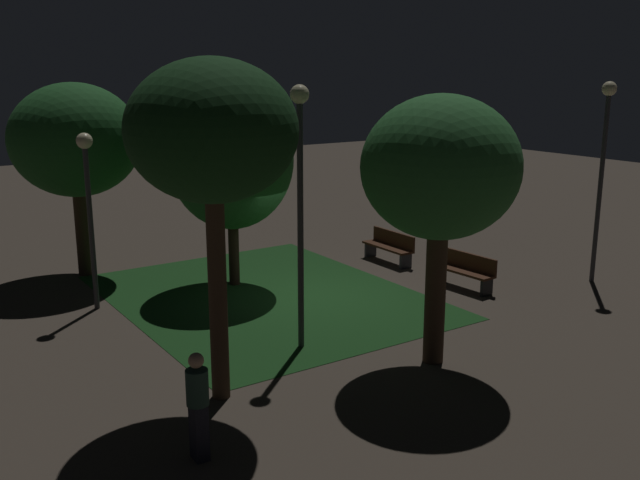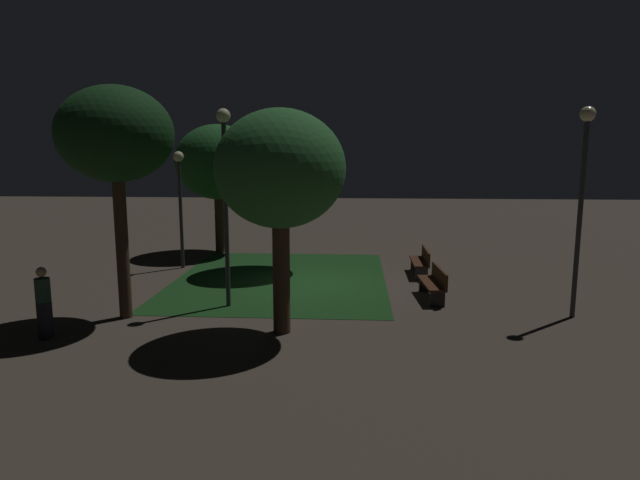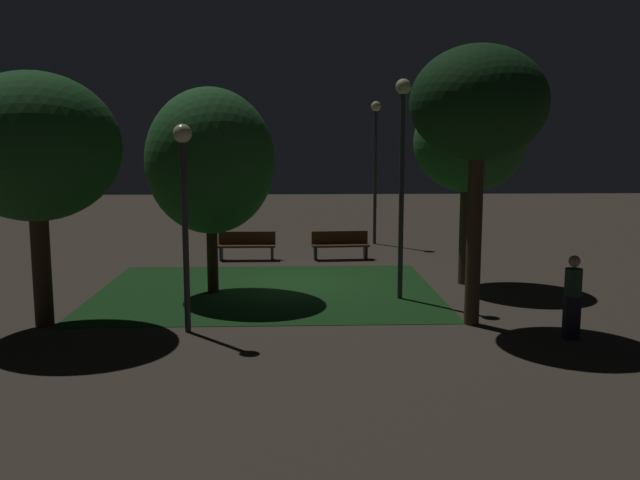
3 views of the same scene
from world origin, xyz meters
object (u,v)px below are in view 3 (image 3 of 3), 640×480
Objects in this scene: lamp_post_path_center at (402,154)px; pedestrian at (573,295)px; tree_lawn_side at (35,148)px; tree_near_wall at (478,105)px; bench_by_lamp at (340,244)px; bench_near_trees at (247,245)px; lamp_post_plaza_east at (184,190)px; tree_left_canopy at (210,161)px; lamp_post_plaza_west at (376,149)px; tree_tall_center at (469,144)px.

lamp_post_path_center reaches higher than pedestrian.
tree_lawn_side is 8.78m from tree_near_wall.
bench_near_trees is at bearing -0.00° from bench_by_lamp.
tree_lawn_side is 0.91× the size of tree_near_wall.
tree_left_canopy is at bearing -91.49° from lamp_post_plaza_east.
tree_near_wall is (-8.73, 0.24, 0.83)m from tree_lawn_side.
bench_by_lamp is 9.77m from pedestrian.
tree_near_wall reaches higher than lamp_post_plaza_west.
pedestrian is at bearing 126.81° from bench_near_trees.
lamp_post_plaza_east is at bearing -5.92° from pedestrian.
tree_near_wall is 4.08m from pedestrian.
bench_by_lamp is 0.33× the size of tree_near_wall.
tree_lawn_side is 7.89m from lamp_post_path_center.
pedestrian is at bearing 149.44° from tree_left_canopy.
lamp_post_path_center is 3.19× the size of pedestrian.
tree_tall_center is at bearing 147.26° from bench_near_trees.
tree_tall_center reaches higher than pedestrian.
tree_near_wall is 3.48× the size of pedestrian.
tree_left_canopy is at bearing -30.56° from pedestrian.
tree_near_wall reaches higher than tree_left_canopy.
bench_by_lamp is 10.54m from tree_lawn_side.
lamp_post_path_center reaches higher than bench_by_lamp.
lamp_post_plaza_east is at bearing 168.57° from tree_lawn_side.
lamp_post_path_center is at bearing 40.22° from tree_tall_center.
bench_by_lamp is at bearing -130.74° from tree_lawn_side.
lamp_post_plaza_west is at bearing -113.83° from lamp_post_plaza_east.
tree_near_wall is (-2.17, 7.87, 3.94)m from bench_by_lamp.
pedestrian is (-0.73, 5.14, -2.81)m from tree_tall_center.
tree_tall_center is 0.98× the size of lamp_post_plaza_west.
bench_near_trees is 0.35× the size of tree_lawn_side.
bench_near_trees is 0.36× the size of tree_tall_center.
lamp_post_plaza_west is at bearing -122.08° from tree_left_canopy.
lamp_post_plaza_east reaches higher than pedestrian.
lamp_post_path_center is at bearing 125.77° from bench_near_trees.
tree_left_canopy is 3.55m from lamp_post_plaza_east.
bench_near_trees is at bearing -32.74° from tree_tall_center.
lamp_post_plaza_east is at bearing 85.70° from bench_near_trees.
lamp_post_path_center is (-7.61, -2.08, -0.16)m from tree_lawn_side.
lamp_post_plaza_east reaches higher than bench_near_trees.
tree_left_canopy is at bearing -10.53° from lamp_post_path_center.
lamp_post_path_center is at bearing 87.19° from lamp_post_plaza_west.
lamp_post_path_center is 1.27× the size of lamp_post_plaza_east.
tree_tall_center is at bearing -102.40° from tree_near_wall.
tree_tall_center is at bearing 128.30° from bench_by_lamp.
tree_lawn_side reaches higher than lamp_post_plaza_east.
tree_lawn_side reaches higher than bench_near_trees.
lamp_post_plaza_east is 0.79× the size of lamp_post_plaza_west.
tree_left_canopy is 6.60m from tree_tall_center.
bench_by_lamp is at bearing 180.00° from bench_near_trees.
lamp_post_path_center is at bearing -64.22° from tree_near_wall.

